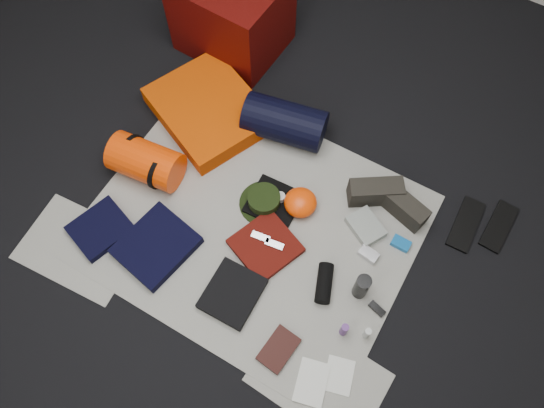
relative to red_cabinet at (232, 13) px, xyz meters
The scene contains 37 objects.
floor 1.26m from the red_cabinet, 53.81° to the right, with size 4.50×4.50×0.02m, color black.
newspaper_mat 1.26m from the red_cabinet, 53.81° to the right, with size 1.60×1.30×0.01m, color #B5B4A7.
newspaper_sheet_front_left 1.57m from the red_cabinet, 88.93° to the right, with size 0.58×0.40×0.00m, color #B5B4A7.
newspaper_sheet_front_right 2.05m from the red_cabinet, 47.34° to the right, with size 0.58×0.40×0.00m, color #B5B4A7.
red_cabinet is the anchor object (origin of this frame).
sleeping_pad 0.59m from the red_cabinet, 72.97° to the right, with size 0.62×0.51×0.11m, color #D34402.
stuff_sack 1.02m from the red_cabinet, 85.19° to the right, with size 0.22×0.22×0.37m, color #F33D04.
sack_strap_left 1.01m from the red_cabinet, 90.87° to the right, with size 0.22×0.22×0.03m, color black.
sack_strap_right 1.03m from the red_cabinet, 79.60° to the right, with size 0.22×0.22×0.03m, color black.
navy_duffel 0.74m from the red_cabinet, 35.92° to the right, with size 0.23×0.23×0.44m, color black.
boonie_brim 1.15m from the red_cabinet, 50.26° to the right, with size 0.26×0.26×0.01m, color black.
boonie_crown 1.14m from the red_cabinet, 50.26° to the right, with size 0.17×0.17×0.07m, color black.
hiking_boot_left 1.33m from the red_cabinet, 24.38° to the right, with size 0.28×0.10×0.14m, color #28251F.
hiking_boot_right 1.48m from the red_cabinet, 21.88° to the right, with size 0.26×0.10×0.13m, color #28251F.
flip_flop_left 1.76m from the red_cabinet, 14.76° to the right, with size 0.11×0.31×0.02m, color black.
flip_flop_right 1.89m from the red_cabinet, 11.38° to the right, with size 0.11×0.29×0.02m, color black.
trousers_navy_a 1.43m from the red_cabinet, 87.18° to the right, with size 0.24×0.28×0.04m, color black.
trousers_navy_b 1.42m from the red_cabinet, 74.48° to the right, with size 0.31×0.36×0.06m, color black.
trousers_charcoal 1.61m from the red_cabinet, 58.58° to the right, with size 0.25×0.28×0.04m, color black.
black_tshirt 1.15m from the red_cabinet, 47.66° to the right, with size 0.26×0.24×0.03m, color black.
red_shirt 1.38m from the red_cabinet, 51.64° to the right, with size 0.29×0.29×0.04m, color #500E08.
orange_stuff_sack 1.20m from the red_cabinet, 41.44° to the right, with size 0.17×0.17×0.11m, color #F33D04.
first_aid_pouch 1.45m from the red_cabinet, 30.31° to the right, with size 0.18×0.14×0.05m, color gray.
water_bottle 1.72m from the red_cabinet, 37.51° to the right, with size 0.07×0.07×0.18m, color black.
speaker 1.64m from the red_cabinet, 42.64° to the right, with size 0.08×0.08×0.19m, color black.
compact_camera 1.58m from the red_cabinet, 32.88° to the right, with size 0.10×0.06×0.04m, color silver.
cyan_case 1.62m from the red_cabinet, 26.52° to the right, with size 0.09×0.06×0.03m, color #105DA2.
toiletry_purple 1.88m from the red_cabinet, 42.35° to the right, with size 0.04×0.04×0.11m, color #4E216C.
toiletry_clear 1.93m from the red_cabinet, 39.48° to the right, with size 0.03×0.03×0.09m, color #B2B7B2.
paperback_book 1.89m from the red_cabinet, 51.98° to the right, with size 0.13×0.19×0.03m, color black.
map_booklet 2.06m from the red_cabinet, 48.42° to the right, with size 0.14×0.20×0.01m, color silver.
map_printout 2.06m from the red_cabinet, 44.78° to the right, with size 0.13×0.16×0.01m, color silver.
sunglasses 1.84m from the red_cabinet, 36.22° to the right, with size 0.09×0.03×0.02m, color black.
key_cluster 1.51m from the red_cabinet, 86.84° to the right, with size 0.07×0.07×0.01m, color silver.
tape_roll 1.14m from the red_cabinet, 45.88° to the right, with size 0.05×0.05×0.04m, color beige.
energy_bar_a 1.34m from the red_cabinet, 52.46° to the right, with size 0.10×0.04×0.01m, color silver.
energy_bar_b 1.39m from the red_cabinet, 49.81° to the right, with size 0.10×0.04×0.01m, color silver.
Camera 1 is at (0.62, -0.88, 2.53)m, focal length 35.00 mm.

